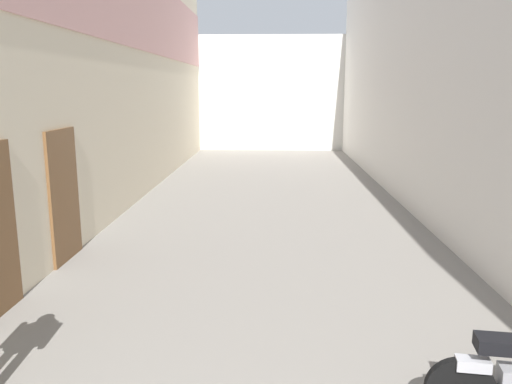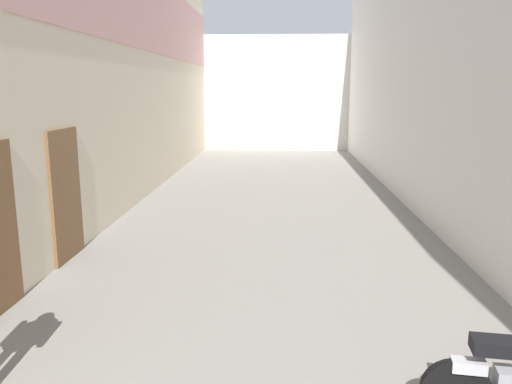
# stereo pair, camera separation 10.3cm
# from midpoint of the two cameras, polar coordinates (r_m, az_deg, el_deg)

# --- Properties ---
(ground_plane) EXTENTS (39.54, 39.54, 0.00)m
(ground_plane) POSITION_cam_midpoint_polar(r_m,az_deg,el_deg) (10.49, 1.62, -4.21)
(ground_plane) COLOR gray
(building_left) EXTENTS (0.45, 23.54, 6.83)m
(building_left) POSITION_cam_midpoint_polar(r_m,az_deg,el_deg) (12.61, -14.84, 13.87)
(building_left) COLOR beige
(building_left) RESTS_ON ground
(building_right) EXTENTS (0.45, 23.54, 7.40)m
(building_right) POSITION_cam_midpoint_polar(r_m,az_deg,el_deg) (12.57, 18.88, 14.83)
(building_right) COLOR silver
(building_right) RESTS_ON ground
(building_far_end) EXTENTS (9.68, 2.00, 5.24)m
(building_far_end) POSITION_cam_midpoint_polar(r_m,az_deg,el_deg) (24.86, 2.43, 11.00)
(building_far_end) COLOR silver
(building_far_end) RESTS_ON ground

